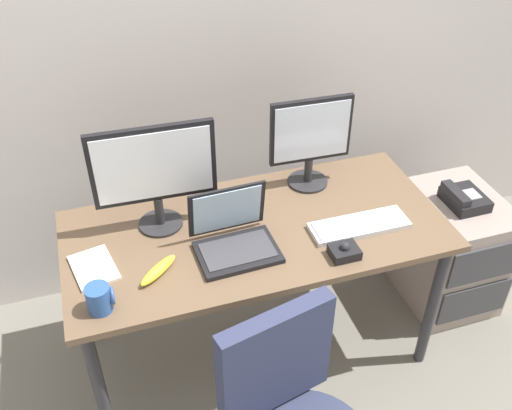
{
  "coord_description": "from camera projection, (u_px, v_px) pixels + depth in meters",
  "views": [
    {
      "loc": [
        -0.56,
        -1.74,
        2.26
      ],
      "look_at": [
        0.0,
        0.0,
        0.87
      ],
      "focal_mm": 40.76,
      "sensor_mm": 36.0,
      "label": 1
    }
  ],
  "objects": [
    {
      "name": "desk",
      "position": [
        256.0,
        243.0,
        2.42
      ],
      "size": [
        1.55,
        0.73,
        0.75
      ],
      "color": "brown",
      "rests_on": "ground"
    },
    {
      "name": "laptop",
      "position": [
        234.0,
        236.0,
        2.25
      ],
      "size": [
        0.32,
        0.27,
        0.24
      ],
      "color": "black",
      "rests_on": "desk"
    },
    {
      "name": "keyboard",
      "position": [
        359.0,
        225.0,
        2.37
      ],
      "size": [
        0.41,
        0.14,
        0.03
      ],
      "color": "silver",
      "rests_on": "desk"
    },
    {
      "name": "trackball_mouse",
      "position": [
        344.0,
        251.0,
        2.22
      ],
      "size": [
        0.11,
        0.09,
        0.07
      ],
      "color": "black",
      "rests_on": "desk"
    },
    {
      "name": "file_cabinet",
      "position": [
        449.0,
        249.0,
        2.94
      ],
      "size": [
        0.42,
        0.53,
        0.6
      ],
      "color": "gray",
      "rests_on": "ground"
    },
    {
      "name": "banana",
      "position": [
        158.0,
        270.0,
        2.15
      ],
      "size": [
        0.17,
        0.16,
        0.04
      ],
      "primitive_type": "ellipsoid",
      "rotation": [
        0.0,
        0.0,
        0.7
      ],
      "color": "yellow",
      "rests_on": "desk"
    },
    {
      "name": "ground_plane",
      "position": [
        256.0,
        346.0,
        2.82
      ],
      "size": [
        8.0,
        8.0,
        0.0
      ],
      "primitive_type": "plane",
      "color": "slate"
    },
    {
      "name": "paper_notepad",
      "position": [
        94.0,
        268.0,
        2.18
      ],
      "size": [
        0.19,
        0.23,
        0.01
      ],
      "primitive_type": "cube",
      "rotation": [
        0.0,
        0.0,
        0.19
      ],
      "color": "white",
      "rests_on": "desk"
    },
    {
      "name": "monitor_main",
      "position": [
        154.0,
        171.0,
        2.23
      ],
      "size": [
        0.48,
        0.18,
        0.46
      ],
      "color": "#262628",
      "rests_on": "desk"
    },
    {
      "name": "coffee_mug",
      "position": [
        100.0,
        299.0,
        1.99
      ],
      "size": [
        0.1,
        0.09,
        0.1
      ],
      "color": "#2A5196",
      "rests_on": "desk"
    },
    {
      "name": "back_wall",
      "position": [
        206.0,
        12.0,
        2.51
      ],
      "size": [
        6.0,
        0.1,
        2.8
      ],
      "primitive_type": "cube",
      "color": "beige",
      "rests_on": "ground"
    },
    {
      "name": "monitor_side",
      "position": [
        311.0,
        138.0,
        2.48
      ],
      "size": [
        0.36,
        0.18,
        0.42
      ],
      "color": "#262628",
      "rests_on": "desk"
    },
    {
      "name": "desk_phone",
      "position": [
        464.0,
        198.0,
        2.73
      ],
      "size": [
        0.17,
        0.2,
        0.09
      ],
      "color": "black",
      "rests_on": "file_cabinet"
    }
  ]
}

